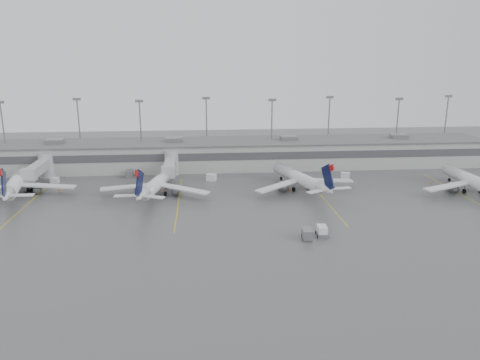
{
  "coord_description": "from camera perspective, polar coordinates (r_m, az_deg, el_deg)",
  "views": [
    {
      "loc": [
        -11.78,
        -82.32,
        34.17
      ],
      "look_at": [
        -2.87,
        24.0,
        5.0
      ],
      "focal_mm": 35.0,
      "sensor_mm": 36.0,
      "label": 1
    }
  ],
  "objects": [
    {
      "name": "jet_far_right",
      "position": [
        130.84,
        26.49,
        -0.07
      ],
      "size": [
        27.75,
        31.07,
        10.06
      ],
      "rotation": [
        0.0,
        0.0,
        0.0
      ],
      "color": "white",
      "rests_on": "ground"
    },
    {
      "name": "jet_bridge_left",
      "position": [
        138.64,
        -23.05,
        1.43
      ],
      "size": [
        4.0,
        17.2,
        7.0
      ],
      "color": "#A0A3A5",
      "rests_on": "ground"
    },
    {
      "name": "stand_markings",
      "position": [
        112.29,
        1.46,
        -2.43
      ],
      "size": [
        105.25,
        40.0,
        0.01
      ],
      "color": "#C9B60B",
      "rests_on": "ground"
    },
    {
      "name": "cone_d",
      "position": [
        135.23,
        22.23,
        -0.34
      ],
      "size": [
        0.49,
        0.49,
        0.78
      ],
      "primitive_type": "cone",
      "color": "#FB6205",
      "rests_on": "ground"
    },
    {
      "name": "gse_loader",
      "position": [
        136.06,
        -13.35,
        0.74
      ],
      "size": [
        2.1,
        3.17,
        1.91
      ],
      "primitive_type": "cube",
      "rotation": [
        0.0,
        0.0,
        0.06
      ],
      "color": "slate",
      "rests_on": "ground"
    },
    {
      "name": "jet_far_left",
      "position": [
        127.2,
        -25.71,
        -0.34
      ],
      "size": [
        28.01,
        31.71,
        10.37
      ],
      "rotation": [
        0.0,
        0.0,
        0.21
      ],
      "color": "white",
      "rests_on": "ground"
    },
    {
      "name": "gse_uld_a",
      "position": [
        136.23,
        -21.65,
        -0.01
      ],
      "size": [
        2.22,
        1.57,
        1.5
      ],
      "primitive_type": "cube",
      "rotation": [
        0.0,
        0.0,
        -0.07
      ],
      "color": "white",
      "rests_on": "ground"
    },
    {
      "name": "cone_c",
      "position": [
        120.17,
        5.99,
        -1.11
      ],
      "size": [
        0.51,
        0.51,
        0.8
      ],
      "primitive_type": "cone",
      "color": "#FB6205",
      "rests_on": "ground"
    },
    {
      "name": "jet_bridge_right",
      "position": [
        131.86,
        -8.46,
        1.84
      ],
      "size": [
        4.0,
        17.2,
        7.0
      ],
      "color": "#A0A3A5",
      "rests_on": "ground"
    },
    {
      "name": "light_masts",
      "position": [
        148.2,
        -0.18,
        6.7
      ],
      "size": [
        142.4,
        8.0,
        20.6
      ],
      "color": "gray",
      "rests_on": "ground"
    },
    {
      "name": "ground",
      "position": [
        89.9,
        3.12,
        -7.07
      ],
      "size": [
        260.0,
        260.0,
        0.0
      ],
      "primitive_type": "plane",
      "color": "#4F4F52",
      "rests_on": "ground"
    },
    {
      "name": "cone_b",
      "position": [
        121.65,
        -9.39,
        -1.09
      ],
      "size": [
        0.38,
        0.38,
        0.6
      ],
      "primitive_type": "cone",
      "color": "#FB6205",
      "rests_on": "ground"
    },
    {
      "name": "baggage_tug",
      "position": [
        91.73,
        9.96,
        -6.28
      ],
      "size": [
        2.29,
        3.34,
        2.07
      ],
      "rotation": [
        0.0,
        0.0,
        -0.07
      ],
      "color": "white",
      "rests_on": "ground"
    },
    {
      "name": "baggage_cart",
      "position": [
        89.82,
        8.17,
        -6.52
      ],
      "size": [
        1.96,
        3.18,
        1.97
      ],
      "rotation": [
        0.0,
        0.0,
        -0.07
      ],
      "color": "slate",
      "rests_on": "ground"
    },
    {
      "name": "jet_mid_left",
      "position": [
        116.97,
        -10.07,
        -0.35
      ],
      "size": [
        26.89,
        30.46,
        9.97
      ],
      "rotation": [
        0.0,
        0.0,
        -0.21
      ],
      "color": "white",
      "rests_on": "ground"
    },
    {
      "name": "cone_a",
      "position": [
        127.92,
        -21.18,
        -1.08
      ],
      "size": [
        0.48,
        0.48,
        0.77
      ],
      "primitive_type": "cone",
      "color": "#FB6205",
      "rests_on": "ground"
    },
    {
      "name": "gse_uld_c",
      "position": [
        134.26,
        12.7,
        0.54
      ],
      "size": [
        2.79,
        2.25,
        1.71
      ],
      "primitive_type": "cube",
      "rotation": [
        0.0,
        0.0,
        -0.3
      ],
      "color": "white",
      "rests_on": "ground"
    },
    {
      "name": "jet_mid_right",
      "position": [
        120.3,
        7.38,
        0.2
      ],
      "size": [
        26.35,
        30.01,
        10.02
      ],
      "rotation": [
        0.0,
        0.0,
        0.31
      ],
      "color": "white",
      "rests_on": "ground"
    },
    {
      "name": "gse_uld_b",
      "position": [
        129.01,
        -3.51,
        0.32
      ],
      "size": [
        2.94,
        2.35,
        1.83
      ],
      "primitive_type": "cube",
      "rotation": [
        0.0,
        0.0,
        -0.27
      ],
      "color": "white",
      "rests_on": "ground"
    },
    {
      "name": "terminal",
      "position": [
        143.95,
        0.0,
        3.26
      ],
      "size": [
        152.0,
        17.0,
        9.45
      ],
      "color": "#B2B2AD",
      "rests_on": "ground"
    }
  ]
}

